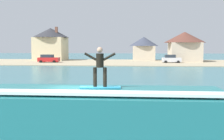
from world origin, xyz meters
name	(u,v)px	position (x,y,z in m)	size (l,w,h in m)	color
ground_plane	(79,131)	(0.00, 0.00, 0.00)	(260.00, 260.00, 0.00)	#376D76
wave_crest	(101,109)	(0.92, 0.42, 0.88)	(10.99, 3.97, 1.87)	#227174
surfboard	(100,87)	(0.94, 0.09, 1.90)	(1.77, 0.61, 0.06)	#33A5CC
surfer	(100,65)	(0.93, 0.04, 2.88)	(1.33, 0.32, 1.68)	black
shoreline_bank	(123,62)	(0.00, 49.18, 0.07)	(120.00, 22.87, 0.14)	tan
car_near_shore	(48,59)	(-16.33, 46.46, 0.95)	(4.54, 2.31, 1.86)	red
car_far_shore	(171,59)	(10.31, 47.40, 0.94)	(4.00, 2.03, 1.86)	silver
house_with_chimney	(51,43)	(-18.65, 55.68, 4.53)	(9.11, 9.11, 8.44)	beige
house_gabled_white	(184,45)	(14.04, 52.78, 3.96)	(9.47, 9.47, 7.00)	beige
house_small_cottage	(144,47)	(4.82, 58.54, 3.42)	(7.45, 7.45, 6.07)	beige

